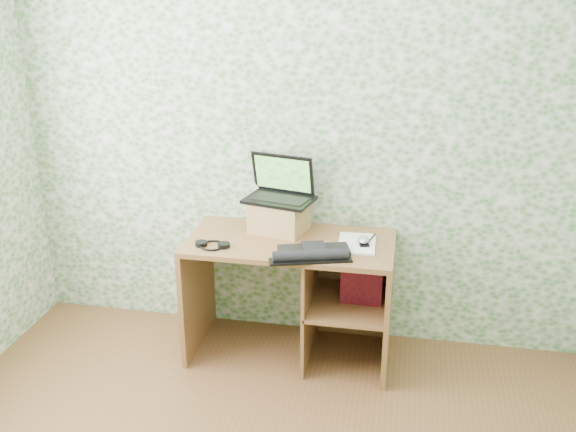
% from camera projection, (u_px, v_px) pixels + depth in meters
% --- Properties ---
extents(wall_back, '(3.50, 0.00, 3.50)m').
position_uv_depth(wall_back, '(300.00, 135.00, 3.81)').
color(wall_back, silver).
rests_on(wall_back, ground).
extents(desk, '(1.20, 0.60, 0.75)m').
position_uv_depth(desk, '(304.00, 281.00, 3.83)').
color(desk, brown).
rests_on(desk, floor).
extents(riser, '(0.36, 0.32, 0.19)m').
position_uv_depth(riser, '(279.00, 216.00, 3.84)').
color(riser, '#A67C4A').
rests_on(riser, desk).
extents(laptop, '(0.44, 0.36, 0.26)m').
position_uv_depth(laptop, '(281.00, 189.00, 3.82)').
color(laptop, black).
rests_on(laptop, riser).
extents(keyboard, '(0.45, 0.34, 0.06)m').
position_uv_depth(keyboard, '(312.00, 253.00, 3.50)').
color(keyboard, black).
rests_on(keyboard, desk).
extents(headphones, '(0.20, 0.15, 0.02)m').
position_uv_depth(headphones, '(213.00, 245.00, 3.64)').
color(headphones, black).
rests_on(headphones, desk).
extents(notepad, '(0.22, 0.30, 0.01)m').
position_uv_depth(notepad, '(357.00, 244.00, 3.66)').
color(notepad, silver).
rests_on(notepad, desk).
extents(mouse, '(0.09, 0.11, 0.03)m').
position_uv_depth(mouse, '(364.00, 241.00, 3.63)').
color(mouse, silver).
rests_on(mouse, notepad).
extents(pen, '(0.04, 0.14, 0.01)m').
position_uv_depth(pen, '(371.00, 238.00, 3.71)').
color(pen, black).
rests_on(pen, notepad).
extents(red_box, '(0.24, 0.08, 0.29)m').
position_uv_depth(red_box, '(362.00, 280.00, 3.72)').
color(red_box, maroon).
rests_on(red_box, desk).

